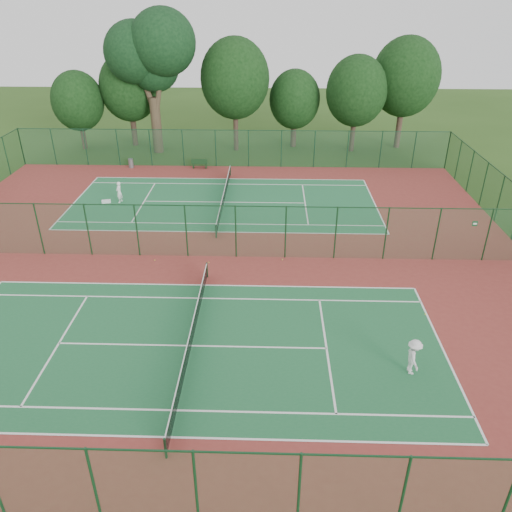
# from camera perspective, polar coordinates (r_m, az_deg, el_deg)

# --- Properties ---
(ground) EXTENTS (120.00, 120.00, 0.00)m
(ground) POSITION_cam_1_polar(r_m,az_deg,el_deg) (31.77, -5.03, -0.03)
(ground) COLOR #294A17
(ground) RESTS_ON ground
(red_pad) EXTENTS (40.00, 36.00, 0.01)m
(red_pad) POSITION_cam_1_polar(r_m,az_deg,el_deg) (31.76, -5.03, -0.02)
(red_pad) COLOR maroon
(red_pad) RESTS_ON ground
(court_near) EXTENTS (23.77, 10.97, 0.01)m
(court_near) POSITION_cam_1_polar(r_m,az_deg,el_deg) (24.30, -7.35, -10.15)
(court_near) COLOR #1E6136
(court_near) RESTS_ON red_pad
(court_far) EXTENTS (23.77, 10.97, 0.01)m
(court_far) POSITION_cam_1_polar(r_m,az_deg,el_deg) (39.86, -3.64, 6.16)
(court_far) COLOR #216A3D
(court_far) RESTS_ON red_pad
(fence_north) EXTENTS (40.00, 0.09, 3.50)m
(fence_north) POSITION_cam_1_polar(r_m,az_deg,el_deg) (47.76, -2.75, 12.20)
(fence_north) COLOR #17452E
(fence_north) RESTS_ON ground
(fence_south) EXTENTS (40.00, 0.09, 3.50)m
(fence_south) POSITION_cam_1_polar(r_m,az_deg,el_deg) (16.88, -12.54, -24.60)
(fence_south) COLOR #184826
(fence_south) RESTS_ON ground
(fence_divider) EXTENTS (40.00, 0.09, 3.50)m
(fence_divider) POSITION_cam_1_polar(r_m,az_deg,el_deg) (30.97, -5.17, 2.84)
(fence_divider) COLOR #194C2A
(fence_divider) RESTS_ON ground
(tennis_net_near) EXTENTS (0.10, 12.90, 0.97)m
(tennis_net_near) POSITION_cam_1_polar(r_m,az_deg,el_deg) (23.98, -7.43, -9.16)
(tennis_net_near) COLOR #12321A
(tennis_net_near) RESTS_ON ground
(tennis_net_far) EXTENTS (0.10, 12.90, 0.97)m
(tennis_net_far) POSITION_cam_1_polar(r_m,az_deg,el_deg) (39.66, -3.66, 6.87)
(tennis_net_far) COLOR #143720
(tennis_net_far) RESTS_ON ground
(player_near) EXTENTS (0.67, 1.13, 1.73)m
(player_near) POSITION_cam_1_polar(r_m,az_deg,el_deg) (23.16, 17.55, -10.93)
(player_near) COLOR silver
(player_near) RESTS_ON court_near
(player_far) EXTENTS (0.54, 0.69, 1.69)m
(player_far) POSITION_cam_1_polar(r_m,az_deg,el_deg) (40.91, -15.38, 7.06)
(player_far) COLOR white
(player_far) RESTS_ON court_far
(trash_bin) EXTENTS (0.56, 0.56, 0.85)m
(trash_bin) POSITION_cam_1_polar(r_m,az_deg,el_deg) (49.18, -14.10, 10.25)
(trash_bin) COLOR slate
(trash_bin) RESTS_ON red_pad
(bench) EXTENTS (1.51, 0.47, 0.92)m
(bench) POSITION_cam_1_polar(r_m,az_deg,el_deg) (47.82, -6.47, 10.48)
(bench) COLOR black
(bench) RESTS_ON red_pad
(kit_bag) EXTENTS (0.72, 0.40, 0.26)m
(kit_bag) POSITION_cam_1_polar(r_m,az_deg,el_deg) (41.32, -16.74, 5.99)
(kit_bag) COLOR white
(kit_bag) RESTS_ON red_pad
(stray_ball_a) EXTENTS (0.07, 0.07, 0.07)m
(stray_ball_a) POSITION_cam_1_polar(r_m,az_deg,el_deg) (31.01, -5.40, -0.71)
(stray_ball_a) COLOR #BBCB2F
(stray_ball_a) RESTS_ON red_pad
(stray_ball_b) EXTENTS (0.07, 0.07, 0.07)m
(stray_ball_b) POSITION_cam_1_polar(r_m,az_deg,el_deg) (31.21, 3.03, -0.40)
(stray_ball_b) COLOR #AEC22D
(stray_ball_b) RESTS_ON red_pad
(stray_ball_c) EXTENTS (0.06, 0.06, 0.06)m
(stray_ball_c) POSITION_cam_1_polar(r_m,az_deg,el_deg) (31.74, -11.50, -0.47)
(stray_ball_c) COLOR yellow
(stray_ball_c) RESTS_ON red_pad
(big_tree) EXTENTS (8.87, 6.49, 13.63)m
(big_tree) POSITION_cam_1_polar(r_m,az_deg,el_deg) (51.98, -11.92, 21.88)
(big_tree) COLOR #3D3021
(big_tree) RESTS_ON ground
(evergreen_row) EXTENTS (39.00, 5.00, 12.00)m
(evergreen_row) POSITION_cam_1_polar(r_m,az_deg,el_deg) (54.21, -1.68, 12.26)
(evergreen_row) COLOR black
(evergreen_row) RESTS_ON ground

